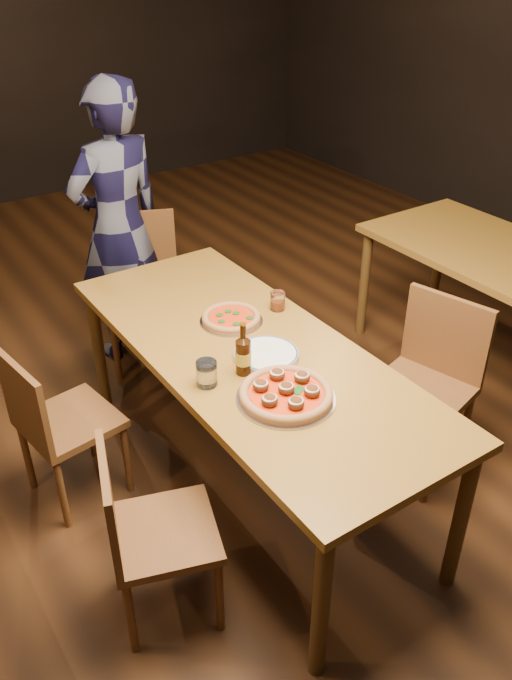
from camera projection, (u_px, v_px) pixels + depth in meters
ground at (250, 479)px, 3.21m from camera, size 9.00×9.00×0.00m
room_shell at (248, 72)px, 2.23m from camera, size 9.00×9.00×9.00m
table_main at (250, 363)px, 2.85m from camera, size 0.80×2.00×0.75m
chair_main_nw at (164, 531)px, 2.41m from camera, size 0.48×0.48×0.81m
chair_main_sw at (70, 420)px, 2.94m from camera, size 0.44×0.44×0.82m
chair_main_e at (420, 390)px, 3.07m from camera, size 0.51×0.51×0.90m
chair_end at (143, 293)px, 3.86m from camera, size 0.57×0.57×0.92m
pizza_meatball at (286, 393)px, 2.50m from camera, size 0.38×0.38×0.07m
pizza_margherita at (231, 318)px, 3.00m from camera, size 0.29×0.29×0.04m
plate_stack at (266, 355)px, 2.75m from camera, size 0.27×0.27×0.03m
beer_bottle at (243, 356)px, 2.62m from camera, size 0.06×0.06×0.22m
water_glass at (207, 373)px, 2.57m from camera, size 0.08×0.08×0.10m
amber_glass at (278, 301)px, 3.08m from camera, size 0.07×0.07×0.09m
diner at (119, 226)px, 3.78m from camera, size 0.66×0.50×1.65m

